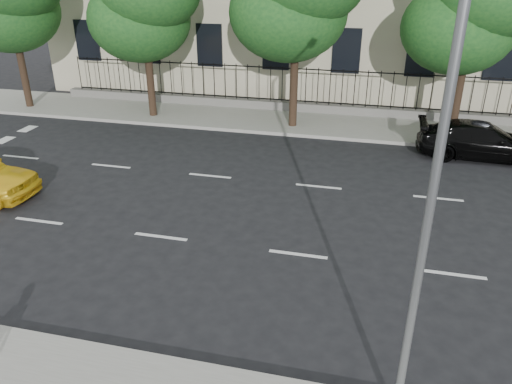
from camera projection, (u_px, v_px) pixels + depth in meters
ground at (280, 312)px, 11.34m from camera, size 120.00×120.00×0.00m
far_sidewalk at (337, 125)px, 23.58m from camera, size 60.00×4.00×0.15m
lane_markings at (310, 216)px, 15.50m from camera, size 49.60×4.62×0.01m
iron_fence at (341, 103)px, 24.83m from camera, size 30.00×0.50×2.20m
street_light at (438, 128)px, 7.04m from camera, size 0.25×3.32×8.05m
black_sedan at (482, 141)px, 19.69m from camera, size 4.92×2.00×1.43m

